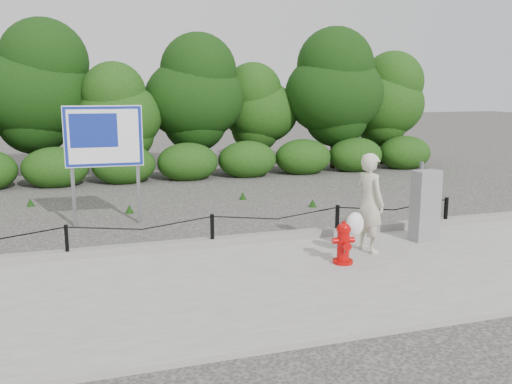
{
  "coord_description": "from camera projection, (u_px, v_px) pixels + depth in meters",
  "views": [
    {
      "loc": [
        -2.11,
        -9.3,
        2.95
      ],
      "look_at": [
        0.9,
        0.2,
        1.0
      ],
      "focal_mm": 38.0,
      "sensor_mm": 36.0,
      "label": 1
    }
  ],
  "objects": [
    {
      "name": "advertising_sign",
      "position": [
        104.0,
        142.0,
        11.34
      ],
      "size": [
        1.6,
        0.19,
        2.56
      ],
      "rotation": [
        0.0,
        0.0,
        -0.04
      ],
      "color": "slate",
      "rests_on": "ground"
    },
    {
      "name": "utility_cabinet",
      "position": [
        425.0,
        205.0,
        10.16
      ],
      "size": [
        0.54,
        0.4,
        1.47
      ],
      "rotation": [
        0.0,
        0.0,
        0.14
      ],
      "color": "gray",
      "rests_on": "sidewalk"
    },
    {
      "name": "ground",
      "position": [
        213.0,
        250.0,
        9.9
      ],
      "size": [
        90.0,
        90.0,
        0.0
      ],
      "primitive_type": "plane",
      "color": "#2D2B28",
      "rests_on": "ground"
    },
    {
      "name": "chain_barrier",
      "position": [
        212.0,
        226.0,
        9.81
      ],
      "size": [
        10.06,
        0.06,
        0.6
      ],
      "color": "black",
      "rests_on": "sidewalk"
    },
    {
      "name": "curb",
      "position": [
        212.0,
        242.0,
        9.91
      ],
      "size": [
        14.0,
        0.22,
        0.14
      ],
      "primitive_type": "cube",
      "color": "slate",
      "rests_on": "sidewalk"
    },
    {
      "name": "treeline",
      "position": [
        162.0,
        96.0,
        17.9
      ],
      "size": [
        20.35,
        3.94,
        4.93
      ],
      "color": "black",
      "rests_on": "ground"
    },
    {
      "name": "sidewalk",
      "position": [
        243.0,
        286.0,
        8.02
      ],
      "size": [
        14.0,
        4.0,
        0.08
      ],
      "primitive_type": "cube",
      "color": "gray",
      "rests_on": "ground"
    },
    {
      "name": "fire_hydrant",
      "position": [
        343.0,
        243.0,
        8.87
      ],
      "size": [
        0.38,
        0.39,
        0.71
      ],
      "rotation": [
        0.0,
        0.0,
        -0.11
      ],
      "color": "#B80606",
      "rests_on": "sidewalk"
    },
    {
      "name": "pedestrian",
      "position": [
        369.0,
        204.0,
        9.43
      ],
      "size": [
        0.78,
        0.71,
        1.75
      ],
      "rotation": [
        0.0,
        0.0,
        1.77
      ],
      "color": "#BBB9A0",
      "rests_on": "sidewalk"
    }
  ]
}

